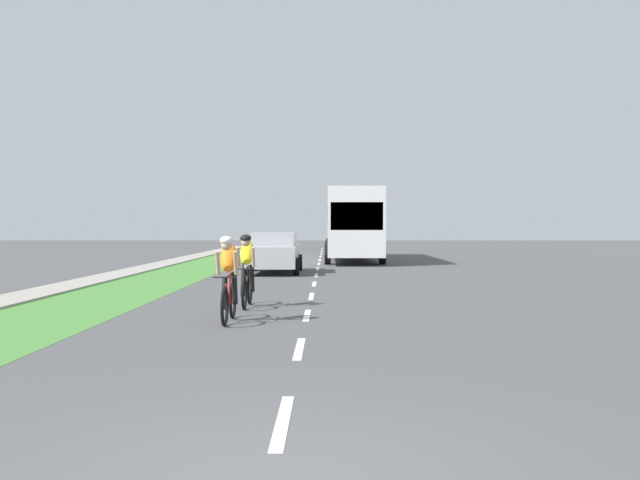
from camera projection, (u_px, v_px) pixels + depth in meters
ground_plane at (316, 276)px, 24.71m from camera, size 120.00×120.00×0.00m
grass_verge at (173, 276)px, 24.77m from camera, size 2.80×70.00×0.01m
sidewalk_concrete at (116, 276)px, 24.79m from camera, size 1.25×70.00×0.10m
lane_markings_center at (318, 269)px, 28.71m from camera, size 0.12×54.07×0.01m
cyclist_lead at (229, 278)px, 12.75m from camera, size 0.42×1.72×1.58m
cyclist_trailing at (247, 270)px, 15.15m from camera, size 0.42×1.72×1.58m
sedan_silver at (274, 252)px, 26.24m from camera, size 1.98×4.30×1.52m
bus_white at (352, 222)px, 35.78m from camera, size 2.78×11.60×3.48m
pickup_dark_green at (341, 238)px, 54.22m from camera, size 2.22×5.10×1.64m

